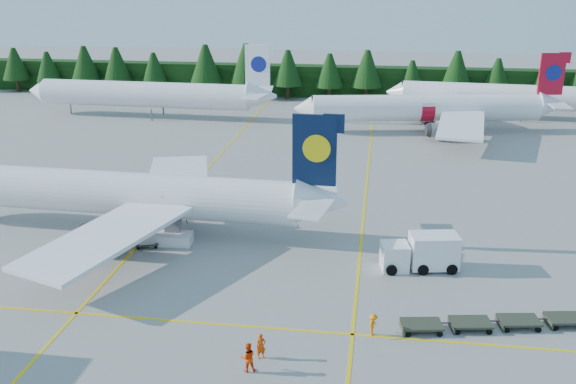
# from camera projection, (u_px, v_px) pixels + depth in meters

# --- Properties ---
(ground) EXTENTS (320.00, 320.00, 0.00)m
(ground) POSITION_uv_depth(u_px,v_px,m) (280.00, 288.00, 50.21)
(ground) COLOR #9B9A95
(ground) RESTS_ON ground
(taxi_stripe_a) EXTENTS (0.25, 120.00, 0.01)m
(taxi_stripe_a) POSITION_uv_depth(u_px,v_px,m) (183.00, 196.00, 70.83)
(taxi_stripe_a) COLOR yellow
(taxi_stripe_a) RESTS_ON ground
(taxi_stripe_b) EXTENTS (0.25, 120.00, 0.01)m
(taxi_stripe_b) POSITION_uv_depth(u_px,v_px,m) (365.00, 205.00, 68.10)
(taxi_stripe_b) COLOR yellow
(taxi_stripe_b) RESTS_ON ground
(taxi_stripe_cross) EXTENTS (80.00, 0.25, 0.01)m
(taxi_stripe_cross) POSITION_uv_depth(u_px,v_px,m) (266.00, 328.00, 44.60)
(taxi_stripe_cross) COLOR yellow
(taxi_stripe_cross) RESTS_ON ground
(treeline_hedge) EXTENTS (220.00, 4.00, 6.00)m
(treeline_hedge) POSITION_uv_depth(u_px,v_px,m) (345.00, 82.00, 125.95)
(treeline_hedge) COLOR black
(treeline_hedge) RESTS_ON ground
(airliner_navy) EXTENTS (41.11, 33.80, 11.95)m
(airliner_navy) POSITION_uv_depth(u_px,v_px,m) (109.00, 193.00, 60.69)
(airliner_navy) COLOR white
(airliner_navy) RESTS_ON ground
(airliner_red) EXTENTS (40.77, 33.27, 11.93)m
(airliner_red) POSITION_uv_depth(u_px,v_px,m) (421.00, 109.00, 98.26)
(airliner_red) COLOR white
(airliner_red) RESTS_ON ground
(airliner_far_left) EXTENTS (42.86, 5.52, 12.46)m
(airliner_far_left) POSITION_uv_depth(u_px,v_px,m) (138.00, 94.00, 108.42)
(airliner_far_left) COLOR white
(airliner_far_left) RESTS_ON ground
(airliner_far_right) EXTENTS (41.14, 6.83, 11.96)m
(airliner_far_right) POSITION_uv_depth(u_px,v_px,m) (501.00, 96.00, 107.48)
(airliner_far_right) COLOR white
(airliner_far_right) RESTS_ON ground
(airstairs) EXTENTS (3.85, 5.22, 3.34)m
(airstairs) POSITION_uv_depth(u_px,v_px,m) (172.00, 235.00, 58.49)
(airstairs) COLOR white
(airstairs) RESTS_ON ground
(service_truck) EXTENTS (6.56, 3.34, 3.02)m
(service_truck) POSITION_uv_depth(u_px,v_px,m) (420.00, 252.00, 53.02)
(service_truck) COLOR silver
(service_truck) RESTS_ON ground
(dolly_train) EXTENTS (13.11, 4.43, 0.16)m
(dolly_train) POSITION_uv_depth(u_px,v_px,m) (495.00, 321.00, 44.47)
(dolly_train) COLOR #2F3224
(dolly_train) RESTS_ON ground
(uld_pair) EXTENTS (4.89, 2.34, 1.53)m
(uld_pair) POSITION_uv_depth(u_px,v_px,m) (133.00, 236.00, 57.54)
(uld_pair) COLOR #2F3224
(uld_pair) RESTS_ON ground
(crew_a) EXTENTS (0.75, 0.65, 1.74)m
(crew_a) POSITION_uv_depth(u_px,v_px,m) (261.00, 346.00, 40.85)
(crew_a) COLOR #D83E04
(crew_a) RESTS_ON ground
(crew_b) EXTENTS (1.13, 0.99, 1.95)m
(crew_b) POSITION_uv_depth(u_px,v_px,m) (248.00, 357.00, 39.50)
(crew_b) COLOR #F73905
(crew_b) RESTS_ON ground
(crew_c) EXTENTS (0.63, 0.77, 1.61)m
(crew_c) POSITION_uv_depth(u_px,v_px,m) (373.00, 325.00, 43.44)
(crew_c) COLOR orange
(crew_c) RESTS_ON ground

